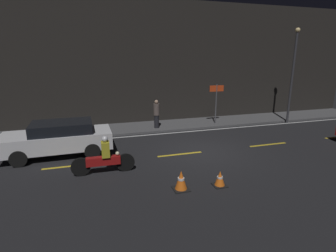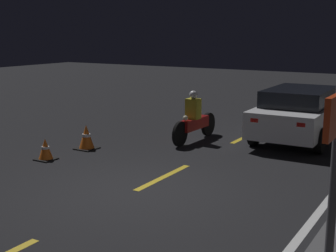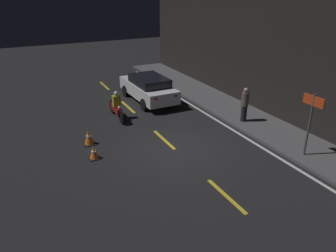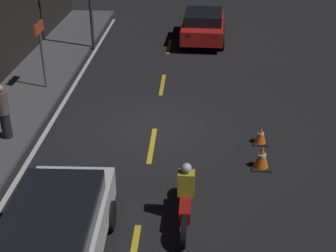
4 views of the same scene
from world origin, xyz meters
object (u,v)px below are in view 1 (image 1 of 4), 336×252
Objects in this scene: pedestrian at (157,114)px; traffic_cone_near at (181,180)px; shop_sign at (216,96)px; street_lamp at (293,71)px; sedan_white at (59,138)px; traffic_cone_mid at (220,179)px; motorcycle at (103,158)px.

traffic_cone_near is at bearing -98.13° from pedestrian.
street_lamp is (4.69, -0.78, 1.43)m from shop_sign.
sedan_white is 1.85× the size of shop_sign.
traffic_cone_near is at bearing -146.27° from street_lamp.
shop_sign is (4.73, 7.06, 1.50)m from traffic_cone_near.
sedan_white is at bearing 139.57° from traffic_cone_mid.
sedan_white is 2.74× the size of pedestrian.
pedestrian is 0.68× the size of shop_sign.
street_lamp is at bearing 38.31° from traffic_cone_mid.
shop_sign reaches higher than sedan_white.
traffic_cone_mid is 0.32× the size of pedestrian.
street_lamp is (9.42, 6.29, 2.93)m from traffic_cone_near.
pedestrian is at bearing 179.41° from shop_sign.
shop_sign is (3.71, -0.04, 0.86)m from pedestrian.
street_lamp is at bearing -173.00° from sedan_white.
traffic_cone_mid is 10.77m from street_lamp.
traffic_cone_mid is at bearing -141.69° from street_lamp.
sedan_white reaches higher than motorcycle.
motorcycle is at bearing -159.55° from street_lamp.
motorcycle reaches higher than traffic_cone_mid.
shop_sign is 0.42× the size of street_lamp.
shop_sign is at bearing 56.20° from traffic_cone_near.
pedestrian is at bearing -152.26° from sedan_white.
shop_sign reaches higher than traffic_cone_mid.
sedan_white is 0.77× the size of street_lamp.
shop_sign is at bearing 37.62° from motorcycle.
street_lamp reaches higher than shop_sign.
pedestrian is (4.97, 2.76, 0.16)m from sedan_white.
street_lamp is at bearing -9.43° from shop_sign.
motorcycle is 4.36× the size of traffic_cone_mid.
sedan_white is at bearing -151.00° from pedestrian.
traffic_cone_mid is at bearing -87.79° from pedestrian.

